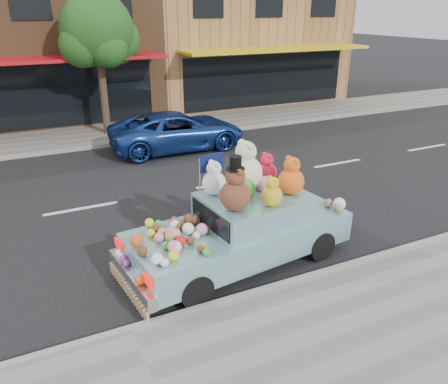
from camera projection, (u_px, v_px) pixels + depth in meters
ground at (81, 209)px, 10.89m from camera, size 120.00×120.00×0.00m
far_sidewalk at (54, 140)px, 16.27m from camera, size 60.00×3.00×0.12m
near_kerb at (131, 330)px, 6.71m from camera, size 60.00×0.12×0.13m
far_kerb at (59, 151)px, 15.02m from camera, size 60.00×0.12×0.13m
storefront_mid at (29, 31)px, 19.42m from camera, size 10.00×9.80×7.30m
storefront_right at (230, 27)px, 23.37m from camera, size 10.00×9.80×7.30m
street_tree at (98, 36)px, 15.69m from camera, size 3.00×2.70×5.22m
car_blue at (178, 131)px, 15.26m from camera, size 4.73×2.22×1.31m
art_car at (241, 223)px, 8.35m from camera, size 4.66×2.25×2.35m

